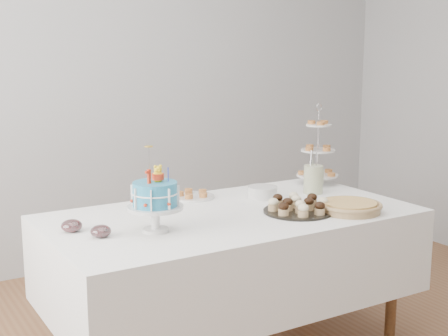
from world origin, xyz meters
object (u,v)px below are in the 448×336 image
table (231,254)px  pie (350,206)px  plate_stack (263,192)px  utensil_pitcher (313,178)px  birthday_cake (155,209)px  cupcake_tray (298,205)px  tiered_stand (318,151)px  jam_bowl_b (72,226)px  pastry_plate (193,195)px  jam_bowl_a (101,231)px

table → pie: 0.67m
table → plate_stack: 0.46m
plate_stack → utensil_pitcher: bearing=-10.7°
birthday_cake → utensil_pitcher: bearing=0.9°
birthday_cake → cupcake_tray: bearing=-15.9°
table → tiered_stand: 1.00m
birthday_cake → tiered_stand: 1.39m
table → birthday_cake: bearing=-167.8°
table → birthday_cake: birthday_cake is taller
cupcake_tray → jam_bowl_b: size_ratio=3.68×
jam_bowl_b → utensil_pitcher: utensil_pitcher is taller
birthday_cake → jam_bowl_b: bearing=138.7°
cupcake_tray → tiered_stand: 0.75m
tiered_stand → birthday_cake: bearing=-162.1°
cupcake_tray → plate_stack: (0.03, 0.37, -0.01)m
pie → birthday_cake: bearing=168.9°
pie → pastry_plate: bearing=128.4°
cupcake_tray → tiered_stand: bearing=42.8°
table → utensil_pitcher: utensil_pitcher is taller
table → birthday_cake: size_ratio=4.74×
tiered_stand → cupcake_tray: bearing=-137.2°
tiered_stand → jam_bowl_a: bearing=-166.5°
tiered_stand → pastry_plate: tiered_stand is taller
cupcake_tray → jam_bowl_b: cupcake_tray is taller
tiered_stand → jam_bowl_b: tiered_stand is taller
table → plate_stack: size_ratio=11.28×
tiered_stand → jam_bowl_a: (-1.58, -0.38, -0.19)m
pastry_plate → jam_bowl_a: (-0.72, -0.46, 0.01)m
birthday_cake → jam_bowl_a: size_ratio=4.26×
table → jam_bowl_b: (-0.82, 0.10, 0.26)m
jam_bowl_a → cupcake_tray: bearing=-6.5°
tiered_stand → plate_stack: bearing=-165.8°
pie → cupcake_tray: bearing=151.4°
pie → plate_stack: plate_stack is taller
jam_bowl_a → utensil_pitcher: 1.40m
cupcake_tray → jam_bowl_b: 1.16m
birthday_cake → cupcake_tray: 0.79m
pastry_plate → jam_bowl_b: size_ratio=2.53×
pastry_plate → utensil_pitcher: size_ratio=0.98×
jam_bowl_a → utensil_pitcher: utensil_pitcher is taller
jam_bowl_a → utensil_pitcher: (1.39, 0.19, 0.06)m
pie → plate_stack: 0.54m
pie → jam_bowl_b: jam_bowl_b is taller
cupcake_tray → plate_stack: bearing=85.8°
table → jam_bowl_a: bearing=-175.7°
jam_bowl_a → table: bearing=4.3°
cupcake_tray → pastry_plate: size_ratio=1.45×
table → cupcake_tray: (0.30, -0.17, 0.27)m
utensil_pitcher → table: bearing=-149.9°
birthday_cake → jam_bowl_b: 0.40m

